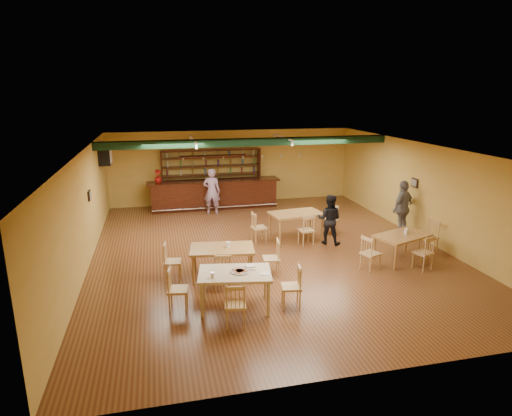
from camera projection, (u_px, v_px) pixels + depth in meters
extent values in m
plane|color=#5A2F19|center=(268.00, 250.00, 12.85)|extent=(12.00, 12.00, 0.00)
cube|color=black|center=(248.00, 142.00, 14.74)|extent=(10.00, 0.30, 0.25)
cube|color=white|center=(193.00, 139.00, 14.89)|extent=(0.05, 2.50, 0.05)
cube|color=white|center=(283.00, 137.00, 15.59)|extent=(0.05, 2.50, 0.05)
cube|color=white|center=(105.00, 156.00, 15.15)|extent=(0.34, 0.70, 0.48)
cube|color=black|center=(89.00, 195.00, 12.27)|extent=(0.04, 0.34, 0.28)
cube|color=black|center=(415.00, 183.00, 13.96)|extent=(0.04, 0.34, 0.28)
cube|color=#32110A|center=(214.00, 194.00, 17.35)|extent=(5.21, 0.85, 1.13)
cube|color=#32110A|center=(212.00, 177.00, 17.80)|extent=(4.03, 0.40, 2.28)
imported|color=#A7130F|center=(158.00, 176.00, 16.67)|extent=(0.37, 0.37, 0.51)
cube|color=olive|center=(296.00, 225.00, 13.92)|extent=(1.72, 1.16, 0.81)
cube|color=olive|center=(222.00, 262.00, 10.92)|extent=(1.69, 1.15, 0.79)
cube|color=olive|center=(401.00, 248.00, 11.99)|extent=(1.71, 1.35, 0.75)
cube|color=beige|center=(235.00, 290.00, 9.36)|extent=(1.68, 1.23, 0.82)
cylinder|color=silver|center=(240.00, 271.00, 9.28)|extent=(0.45, 0.45, 0.01)
cylinder|color=#EAE5C6|center=(213.00, 275.00, 8.98)|extent=(0.09, 0.09, 0.11)
cube|color=white|center=(250.00, 266.00, 9.54)|extent=(0.21, 0.17, 0.03)
cube|color=silver|center=(247.00, 269.00, 9.36)|extent=(0.33, 0.21, 0.00)
cylinder|color=white|center=(265.00, 273.00, 9.18)|extent=(0.25, 0.25, 0.01)
imported|color=purple|center=(212.00, 191.00, 16.45)|extent=(0.72, 0.56, 1.75)
imported|color=black|center=(329.00, 219.00, 13.25)|extent=(0.94, 0.89, 1.54)
imported|color=gray|center=(403.00, 208.00, 13.99)|extent=(1.14, 0.89, 1.81)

